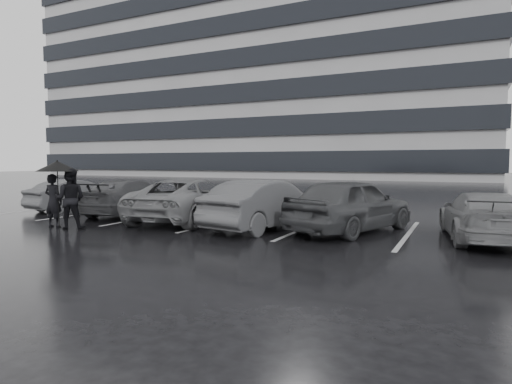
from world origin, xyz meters
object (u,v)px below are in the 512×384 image
object	(u,v)px
car_west_b	(189,200)
pedestrian_left	(53,201)
car_west_a	(265,204)
car_east	(483,216)
car_west_c	(132,197)
car_west_d	(76,195)
car_main	(351,205)
pedestrian_right	(70,199)

from	to	relation	value
car_west_b	pedestrian_left	distance (m)	3.99
car_west_a	car_east	bearing A→B (deg)	-163.08
car_east	pedestrian_left	xyz separation A→B (m)	(-11.17, -3.10, 0.19)
car_west_c	pedestrian_left	distance (m)	3.33
car_west_d	pedestrian_left	distance (m)	4.60
car_east	car_west_b	bearing A→B (deg)	-7.43
car_west_b	pedestrian_left	size ratio (longest dim) A/B	3.15
car_main	car_west_a	bearing A→B (deg)	31.81
car_main	pedestrian_right	xyz separation A→B (m)	(-7.27, -3.02, 0.12)
car_west_b	car_west_c	bearing A→B (deg)	-15.58
car_west_b	pedestrian_left	world-z (taller)	pedestrian_left
car_west_c	pedestrian_right	bearing A→B (deg)	96.49
car_west_a	pedestrian_left	distance (m)	6.15
car_west_d	pedestrian_right	size ratio (longest dim) A/B	2.14
car_main	car_west_c	xyz separation A→B (m)	(-8.01, 0.31, -0.10)
car_main	car_east	world-z (taller)	car_main
car_west_c	car_east	world-z (taller)	car_west_c
car_west_a	pedestrian_left	world-z (taller)	pedestrian_left
car_west_b	pedestrian_right	world-z (taller)	pedestrian_right
pedestrian_right	car_west_d	bearing A→B (deg)	-73.68
car_east	pedestrian_right	bearing A→B (deg)	7.90
car_west_b	pedestrian_right	xyz separation A→B (m)	(-2.02, -2.93, 0.17)
car_main	car_east	bearing A→B (deg)	-159.65
car_west_a	pedestrian_left	xyz separation A→B (m)	(-5.63, -2.47, 0.08)
car_west_c	car_west_d	size ratio (longest dim) A/B	1.19
car_west_c	pedestrian_right	distance (m)	3.42
car_east	pedestrian_right	xyz separation A→B (m)	(-10.47, -3.10, 0.27)
car_west_b	pedestrian_left	xyz separation A→B (m)	(-2.72, -2.92, 0.10)
car_main	car_west_b	world-z (taller)	car_main
car_main	car_west_b	distance (m)	5.25
car_west_c	pedestrian_right	size ratio (longest dim) A/B	2.55
car_main	car_west_b	size ratio (longest dim) A/B	0.88
car_main	pedestrian_right	world-z (taller)	pedestrian_right
car_west_b	car_west_a	bearing A→B (deg)	163.80
car_west_a	car_west_d	size ratio (longest dim) A/B	1.15
car_west_b	car_west_c	world-z (taller)	car_west_b
car_west_b	pedestrian_left	bearing A→B (deg)	39.67
car_west_b	car_west_c	xyz separation A→B (m)	(-2.77, 0.40, -0.05)
car_west_a	pedestrian_right	bearing A→B (deg)	37.17
car_west_d	pedestrian_right	distance (m)	5.09
pedestrian_left	pedestrian_right	bearing A→B (deg)	171.48
car_west_b	pedestrian_right	distance (m)	3.56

